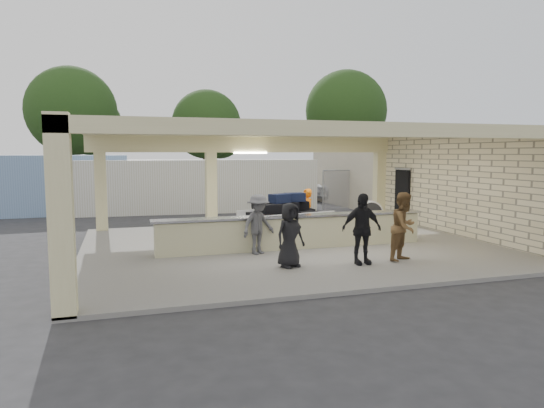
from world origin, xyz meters
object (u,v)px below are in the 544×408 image
object	(u,v)px
baggage_counter	(294,232)
passenger_c	(258,224)
luggage_cart	(284,216)
car_dark	(307,188)
car_white_a	(340,188)
passenger_b	(362,229)
passenger_a	(404,227)
drum_fan	(371,213)
car_white_b	(376,187)
container_white	(197,186)
passenger_d	(290,235)
baggage_handler	(307,213)
container_blue	(6,186)

from	to	relation	value
baggage_counter	passenger_c	bearing A→B (deg)	-158.04
luggage_cart	car_dark	bearing A→B (deg)	52.85
car_white_a	passenger_b	bearing A→B (deg)	131.75
passenger_a	drum_fan	bearing A→B (deg)	40.74
passenger_c	luggage_cart	bearing A→B (deg)	23.69
passenger_a	car_white_b	distance (m)	18.06
car_dark	container_white	size ratio (longest dim) A/B	0.33
luggage_cart	car_white_a	xyz separation A→B (m)	(8.11, 13.08, -0.23)
luggage_cart	passenger_d	size ratio (longest dim) A/B	1.83
drum_fan	car_white_b	bearing A→B (deg)	76.08
passenger_d	car_white_a	world-z (taller)	passenger_d
baggage_handler	car_white_a	xyz separation A→B (m)	(7.11, 12.43, -0.21)
luggage_cart	drum_fan	distance (m)	4.69
passenger_a	passenger_d	xyz separation A→B (m)	(-3.05, 0.21, -0.10)
drum_fan	passenger_c	xyz separation A→B (m)	(-5.46, -3.61, 0.30)
drum_fan	passenger_a	xyz separation A→B (m)	(-2.08, -5.51, 0.37)
baggage_counter	passenger_c	distance (m)	1.38
baggage_counter	container_blue	world-z (taller)	container_blue
passenger_a	car_white_b	xyz separation A→B (m)	(8.24, 16.06, -0.25)
passenger_c	container_blue	size ratio (longest dim) A/B	0.15
baggage_counter	car_white_a	world-z (taller)	car_white_a
drum_fan	passenger_c	world-z (taller)	passenger_c
baggage_counter	drum_fan	world-z (taller)	baggage_counter
baggage_counter	car_dark	bearing A→B (deg)	67.35
passenger_b	container_blue	xyz separation A→B (m)	(-10.76, 14.09, 0.39)
car_white_b	container_blue	xyz separation A→B (m)	(-20.24, -2.00, 0.65)
passenger_b	container_white	bearing A→B (deg)	101.12
car_dark	container_blue	bearing A→B (deg)	136.86
baggage_counter	luggage_cart	world-z (taller)	luggage_cart
drum_fan	car_white_a	size ratio (longest dim) A/B	0.20
baggage_handler	passenger_d	world-z (taller)	baggage_handler
luggage_cart	car_white_b	size ratio (longest dim) A/B	0.62
baggage_counter	passenger_a	world-z (taller)	passenger_a
passenger_d	container_white	distance (m)	12.90
passenger_a	container_white	size ratio (longest dim) A/B	0.15
passenger_a	container_blue	size ratio (longest dim) A/B	0.17
baggage_handler	container_white	bearing A→B (deg)	-167.17
passenger_a	car_dark	world-z (taller)	passenger_a
car_dark	car_white_b	bearing A→B (deg)	-86.96
car_white_b	baggage_handler	bearing A→B (deg)	164.70
car_white_a	passenger_d	bearing A→B (deg)	126.33
car_dark	container_white	bearing A→B (deg)	155.80
car_white_b	container_blue	size ratio (longest dim) A/B	0.44
luggage_cart	passenger_b	distance (m)	3.54
luggage_cart	container_blue	bearing A→B (deg)	119.67
drum_fan	container_white	bearing A→B (deg)	142.03
passenger_a	car_white_a	bearing A→B (deg)	41.43
drum_fan	passenger_c	bearing A→B (deg)	-130.20
passenger_a	car_dark	xyz separation A→B (m)	(4.46, 18.22, -0.35)
passenger_d	car_dark	bearing A→B (deg)	48.32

